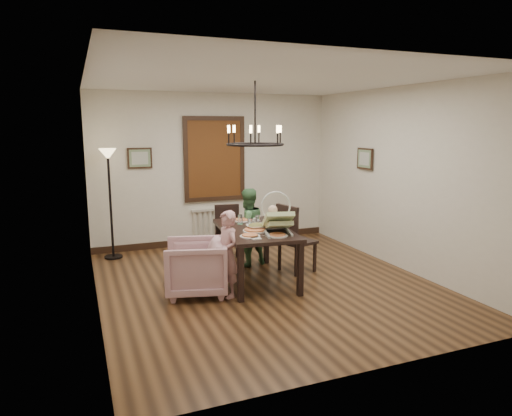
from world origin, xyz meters
TOP-DOWN VIEW (x-y plane):
  - room_shell at (0.00, 0.37)m, footprint 4.51×5.00m
  - dining_table at (-0.08, 0.21)m, footprint 1.08×1.72m
  - chair_far at (-0.13, 1.26)m, footprint 0.46×0.46m
  - chair_right at (0.67, 0.37)m, footprint 0.57×0.57m
  - armchair at (-1.01, -0.00)m, footprint 0.97×0.96m
  - elderly_woman at (-0.65, -0.24)m, footprint 0.29×0.38m
  - seated_man at (0.07, 0.94)m, footprint 0.57×0.49m
  - baby_bouncer at (0.09, -0.17)m, footprint 0.56×0.69m
  - salad_bowl at (-0.09, 0.12)m, footprint 0.35×0.35m
  - pizza_platter at (-0.17, 0.02)m, footprint 0.33×0.33m
  - drinking_glass at (-0.14, 0.25)m, footprint 0.07×0.07m
  - window_blinds at (0.00, 2.46)m, footprint 1.00×0.03m
  - radiator at (0.00, 2.48)m, footprint 0.92×0.12m
  - picture_back at (-1.35, 2.47)m, footprint 0.42×0.03m
  - picture_right at (2.21, 0.90)m, footprint 0.03×0.42m
  - floor_lamp at (-1.90, 2.15)m, footprint 0.30×0.30m
  - chandelier at (-0.08, 0.21)m, footprint 0.80×0.80m

SIDE VIEW (x-z plane):
  - radiator at x=0.00m, z-range 0.04..0.66m
  - armchair at x=-1.01m, z-range 0.00..0.73m
  - chair_far at x=-0.13m, z-range 0.00..0.92m
  - elderly_woman at x=-0.65m, z-range 0.00..0.94m
  - seated_man at x=0.07m, z-range 0.00..1.03m
  - chair_right at x=0.67m, z-range 0.00..1.06m
  - dining_table at x=-0.08m, z-range 0.30..1.06m
  - pizza_platter at x=-0.17m, z-range 0.77..0.81m
  - salad_bowl at x=-0.09m, z-range 0.77..0.85m
  - drinking_glass at x=-0.14m, z-range 0.77..0.91m
  - floor_lamp at x=-1.90m, z-range 0.00..1.80m
  - baby_bouncer at x=0.09m, z-range 0.77..1.16m
  - room_shell at x=0.00m, z-range -0.01..2.80m
  - window_blinds at x=0.00m, z-range 0.90..2.30m
  - picture_back at x=-1.35m, z-range 1.47..1.83m
  - picture_right at x=2.21m, z-range 1.47..1.83m
  - chandelier at x=-0.08m, z-range 1.93..1.97m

